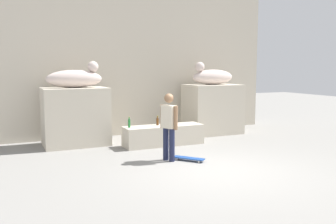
{
  "coord_description": "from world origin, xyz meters",
  "views": [
    {
      "loc": [
        -4.37,
        -6.84,
        2.3
      ],
      "look_at": [
        -0.25,
        2.14,
        1.1
      ],
      "focal_mm": 39.39,
      "sensor_mm": 36.0,
      "label": 1
    }
  ],
  "objects_px": {
    "bottle_brown": "(158,121)",
    "bottle_green": "(129,123)",
    "statue_reclining_left": "(75,78)",
    "skater": "(169,124)",
    "statue_reclining_right": "(212,76)",
    "skateboard": "(189,158)"
  },
  "relations": [
    {
      "from": "statue_reclining_right",
      "to": "statue_reclining_left",
      "type": "bearing_deg",
      "value": -3.98
    },
    {
      "from": "statue_reclining_left",
      "to": "skater",
      "type": "relative_size",
      "value": 0.99
    },
    {
      "from": "statue_reclining_right",
      "to": "skater",
      "type": "distance_m",
      "value": 4.25
    },
    {
      "from": "statue_reclining_left",
      "to": "bottle_brown",
      "type": "relative_size",
      "value": 5.92
    },
    {
      "from": "skater",
      "to": "bottle_brown",
      "type": "bearing_deg",
      "value": -38.59
    },
    {
      "from": "skater",
      "to": "bottle_green",
      "type": "bearing_deg",
      "value": -10.91
    },
    {
      "from": "statue_reclining_left",
      "to": "statue_reclining_right",
      "type": "xyz_separation_m",
      "value": [
        4.66,
        0.0,
        0.0
      ]
    },
    {
      "from": "statue_reclining_right",
      "to": "bottle_brown",
      "type": "xyz_separation_m",
      "value": [
        -2.46,
        -0.97,
        -1.29
      ]
    },
    {
      "from": "statue_reclining_right",
      "to": "bottle_green",
      "type": "xyz_separation_m",
      "value": [
        -3.38,
        -1.05,
        -1.27
      ]
    },
    {
      "from": "statue_reclining_left",
      "to": "bottle_brown",
      "type": "bearing_deg",
      "value": -17.65
    },
    {
      "from": "statue_reclining_left",
      "to": "statue_reclining_right",
      "type": "distance_m",
      "value": 4.66
    },
    {
      "from": "statue_reclining_left",
      "to": "bottle_green",
      "type": "bearing_deg",
      "value": -33.11
    },
    {
      "from": "statue_reclining_left",
      "to": "bottle_green",
      "type": "distance_m",
      "value": 2.09
    },
    {
      "from": "bottle_green",
      "to": "skateboard",
      "type": "bearing_deg",
      "value": -67.25
    },
    {
      "from": "skateboard",
      "to": "bottle_green",
      "type": "bearing_deg",
      "value": -16.27
    },
    {
      "from": "statue_reclining_right",
      "to": "skater",
      "type": "xyz_separation_m",
      "value": [
        -2.96,
        -2.86,
        -1.07
      ]
    },
    {
      "from": "bottle_brown",
      "to": "bottle_green",
      "type": "relative_size",
      "value": 0.9
    },
    {
      "from": "skateboard",
      "to": "bottle_green",
      "type": "height_order",
      "value": "bottle_green"
    },
    {
      "from": "statue_reclining_right",
      "to": "bottle_green",
      "type": "distance_m",
      "value": 3.76
    },
    {
      "from": "bottle_brown",
      "to": "bottle_green",
      "type": "height_order",
      "value": "bottle_green"
    },
    {
      "from": "statue_reclining_left",
      "to": "bottle_green",
      "type": "relative_size",
      "value": 5.31
    },
    {
      "from": "bottle_green",
      "to": "skater",
      "type": "bearing_deg",
      "value": -77.17
    }
  ]
}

